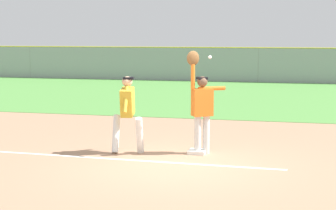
{
  "coord_description": "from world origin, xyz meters",
  "views": [
    {
      "loc": [
        2.44,
        -10.68,
        2.62
      ],
      "look_at": [
        -0.51,
        1.34,
        1.05
      ],
      "focal_mm": 59.18,
      "sensor_mm": 36.0,
      "label": 1
    }
  ],
  "objects_px": {
    "baseball": "(210,57)",
    "parked_car_silver": "(186,65)",
    "parked_car_red": "(107,64)",
    "first_base": "(197,152)",
    "runner": "(128,109)",
    "fielder": "(201,104)",
    "parked_car_green": "(280,67)"
  },
  "relations": [
    {
      "from": "parked_car_silver",
      "to": "parked_car_green",
      "type": "height_order",
      "value": "same"
    },
    {
      "from": "fielder",
      "to": "baseball",
      "type": "xyz_separation_m",
      "value": [
        0.21,
        -0.19,
        1.03
      ]
    },
    {
      "from": "fielder",
      "to": "parked_car_silver",
      "type": "relative_size",
      "value": 0.5
    },
    {
      "from": "first_base",
      "to": "parked_car_silver",
      "type": "bearing_deg",
      "value": 102.49
    },
    {
      "from": "fielder",
      "to": "parked_car_green",
      "type": "distance_m",
      "value": 23.07
    },
    {
      "from": "baseball",
      "to": "parked_car_green",
      "type": "xyz_separation_m",
      "value": [
        0.53,
        23.25,
        -1.47
      ]
    },
    {
      "from": "baseball",
      "to": "first_base",
      "type": "bearing_deg",
      "value": 148.21
    },
    {
      "from": "parked_car_red",
      "to": "first_base",
      "type": "bearing_deg",
      "value": -62.22
    },
    {
      "from": "baseball",
      "to": "parked_car_silver",
      "type": "distance_m",
      "value": 24.61
    },
    {
      "from": "first_base",
      "to": "baseball",
      "type": "relative_size",
      "value": 5.14
    },
    {
      "from": "runner",
      "to": "parked_car_green",
      "type": "xyz_separation_m",
      "value": [
        2.34,
        23.41,
        -0.32
      ]
    },
    {
      "from": "parked_car_silver",
      "to": "runner",
      "type": "bearing_deg",
      "value": -76.46
    },
    {
      "from": "fielder",
      "to": "baseball",
      "type": "height_order",
      "value": "fielder"
    },
    {
      "from": "first_base",
      "to": "parked_car_red",
      "type": "height_order",
      "value": "parked_car_red"
    },
    {
      "from": "parked_car_red",
      "to": "parked_car_silver",
      "type": "xyz_separation_m",
      "value": [
        5.5,
        0.02,
        0.0
      ]
    },
    {
      "from": "first_base",
      "to": "baseball",
      "type": "height_order",
      "value": "baseball"
    },
    {
      "from": "fielder",
      "to": "runner",
      "type": "bearing_deg",
      "value": 72.24
    },
    {
      "from": "runner",
      "to": "parked_car_silver",
      "type": "relative_size",
      "value": 0.38
    },
    {
      "from": "baseball",
      "to": "parked_car_silver",
      "type": "height_order",
      "value": "baseball"
    },
    {
      "from": "runner",
      "to": "parked_car_green",
      "type": "relative_size",
      "value": 0.38
    },
    {
      "from": "first_base",
      "to": "parked_car_silver",
      "type": "xyz_separation_m",
      "value": [
        -5.26,
        23.75,
        0.63
      ]
    },
    {
      "from": "first_base",
      "to": "parked_car_silver",
      "type": "height_order",
      "value": "parked_car_silver"
    },
    {
      "from": "baseball",
      "to": "parked_car_red",
      "type": "xyz_separation_m",
      "value": [
        -11.06,
        23.91,
        -1.47
      ]
    },
    {
      "from": "fielder",
      "to": "parked_car_red",
      "type": "height_order",
      "value": "fielder"
    },
    {
      "from": "first_base",
      "to": "parked_car_red",
      "type": "bearing_deg",
      "value": 114.4
    },
    {
      "from": "parked_car_red",
      "to": "parked_car_green",
      "type": "bearing_deg",
      "value": 0.12
    },
    {
      "from": "parked_car_red",
      "to": "parked_car_silver",
      "type": "height_order",
      "value": "same"
    },
    {
      "from": "fielder",
      "to": "parked_car_green",
      "type": "height_order",
      "value": "fielder"
    },
    {
      "from": "fielder",
      "to": "parked_car_red",
      "type": "distance_m",
      "value": 26.08
    },
    {
      "from": "parked_car_silver",
      "to": "parked_car_green",
      "type": "xyz_separation_m",
      "value": [
        6.09,
        -0.68,
        0.0
      ]
    },
    {
      "from": "first_base",
      "to": "parked_car_green",
      "type": "relative_size",
      "value": 0.08
    },
    {
      "from": "first_base",
      "to": "fielder",
      "type": "height_order",
      "value": "fielder"
    }
  ]
}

